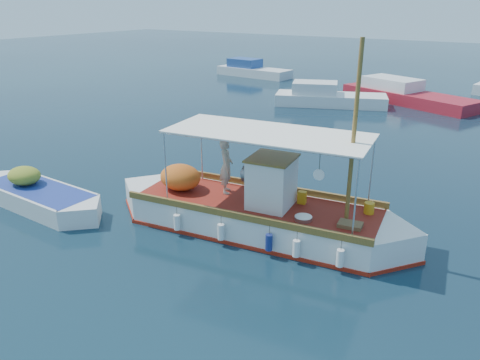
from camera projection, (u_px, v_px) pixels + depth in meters
The scene contains 6 objects.
ground at pixel (251, 228), 15.15m from camera, with size 160.00×160.00×0.00m, color black.
fishing_caique at pixel (254, 213), 14.89m from camera, with size 10.12×3.71×6.23m.
dinghy at pixel (39, 197), 16.66m from camera, with size 6.20×1.87×1.51m.
bg_boat_nw at pixel (327, 98), 32.55m from camera, with size 7.88×4.96×1.80m.
bg_boat_n at pixel (404, 95), 33.55m from camera, with size 10.22×6.36×1.80m.
bg_boat_far_w at pixel (252, 71), 45.13m from camera, with size 7.60×2.95×1.80m.
Camera 1 is at (7.05, -11.60, 6.89)m, focal length 35.00 mm.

